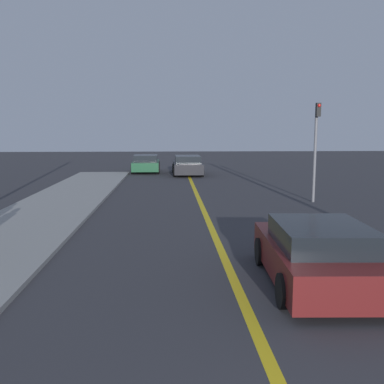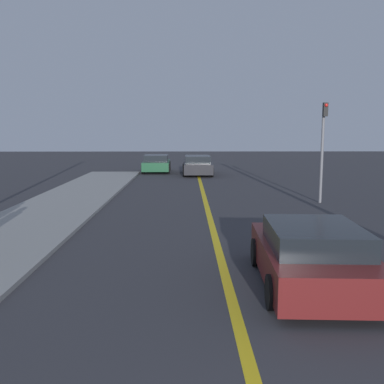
{
  "view_description": "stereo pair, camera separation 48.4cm",
  "coord_description": "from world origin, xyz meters",
  "px_view_note": "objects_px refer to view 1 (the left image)",
  "views": [
    {
      "loc": [
        -1.29,
        -1.43,
        3.02
      ],
      "look_at": [
        -0.65,
        10.62,
        1.27
      ],
      "focal_mm": 40.0,
      "sensor_mm": 36.0,
      "label": 1
    },
    {
      "loc": [
        -0.81,
        -1.45,
        3.02
      ],
      "look_at": [
        -0.65,
        10.62,
        1.27
      ],
      "focal_mm": 40.0,
      "sensor_mm": 36.0,
      "label": 2
    }
  ],
  "objects_px": {
    "car_ahead_center": "(187,165)",
    "car_far_distant": "(146,164)",
    "car_near_right_lane": "(318,254)",
    "traffic_light": "(316,142)"
  },
  "relations": [
    {
      "from": "car_ahead_center",
      "to": "car_far_distant",
      "type": "relative_size",
      "value": 1.1
    },
    {
      "from": "car_near_right_lane",
      "to": "traffic_light",
      "type": "relative_size",
      "value": 0.96
    },
    {
      "from": "car_near_right_lane",
      "to": "car_ahead_center",
      "type": "height_order",
      "value": "car_ahead_center"
    },
    {
      "from": "car_far_distant",
      "to": "car_near_right_lane",
      "type": "bearing_deg",
      "value": -79.62
    },
    {
      "from": "car_near_right_lane",
      "to": "car_ahead_center",
      "type": "distance_m",
      "value": 21.16
    },
    {
      "from": "car_ahead_center",
      "to": "car_far_distant",
      "type": "bearing_deg",
      "value": 146.41
    },
    {
      "from": "car_near_right_lane",
      "to": "car_far_distant",
      "type": "relative_size",
      "value": 1.01
    },
    {
      "from": "car_ahead_center",
      "to": "traffic_light",
      "type": "height_order",
      "value": "traffic_light"
    },
    {
      "from": "car_far_distant",
      "to": "traffic_light",
      "type": "bearing_deg",
      "value": -60.73
    },
    {
      "from": "car_near_right_lane",
      "to": "car_ahead_center",
      "type": "relative_size",
      "value": 0.91
    }
  ]
}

